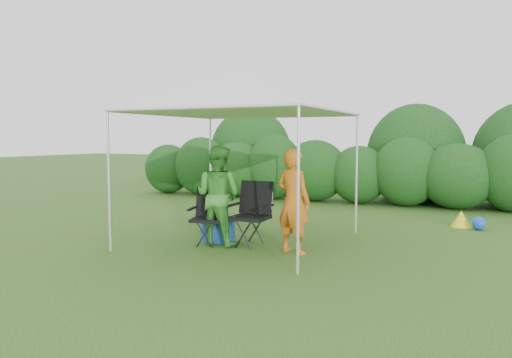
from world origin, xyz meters
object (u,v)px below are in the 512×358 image
at_px(canopy, 244,91).
at_px(man, 293,201).
at_px(chair_right, 252,209).
at_px(woman, 218,195).
at_px(cooler, 218,229).
at_px(chair_left, 209,212).

height_order(canopy, man, canopy).
relative_size(chair_right, woman, 0.64).
relative_size(chair_right, cooler, 2.02).
xyz_separation_m(canopy, chair_right, (0.24, -0.17, -1.89)).
distance_m(canopy, chair_left, 2.03).
bearing_deg(canopy, woman, -122.28).
height_order(canopy, cooler, canopy).
height_order(chair_right, cooler, chair_right).
relative_size(chair_left, cooler, 1.82).
relative_size(canopy, woman, 1.96).
height_order(chair_right, chair_left, chair_right).
distance_m(canopy, man, 2.03).
relative_size(chair_left, man, 0.59).
bearing_deg(chair_left, man, -17.59).
xyz_separation_m(man, cooler, (-1.41, 0.24, -0.57)).
distance_m(chair_left, man, 1.50).
bearing_deg(canopy, chair_right, -34.90).
bearing_deg(man, woman, 16.08).
xyz_separation_m(chair_left, woman, (0.17, -0.02, 0.28)).
distance_m(chair_left, woman, 0.33).
bearing_deg(chair_right, chair_left, -162.47).
relative_size(woman, cooler, 3.16).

